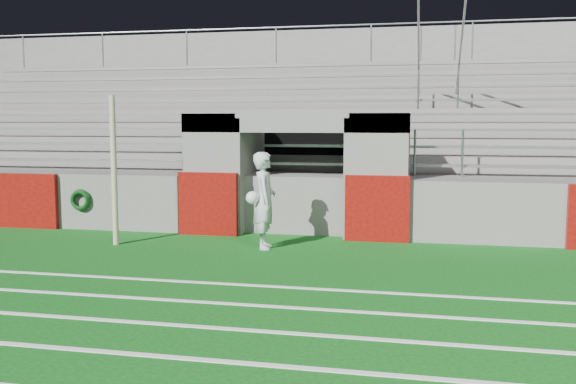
# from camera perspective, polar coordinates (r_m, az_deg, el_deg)

# --- Properties ---
(ground) EXTENTS (90.00, 90.00, 0.00)m
(ground) POSITION_cam_1_polar(r_m,az_deg,el_deg) (10.65, -3.13, -6.91)
(ground) COLOR #0D5013
(ground) RESTS_ON ground
(field_post) EXTENTS (0.11, 0.11, 2.94)m
(field_post) POSITION_cam_1_polar(r_m,az_deg,el_deg) (13.03, -15.21, 1.83)
(field_post) COLOR #BBB38B
(field_post) RESTS_ON ground
(stadium_structure) EXTENTS (26.00, 8.48, 5.42)m
(stadium_structure) POSITION_cam_1_polar(r_m,az_deg,el_deg) (18.20, 3.51, 3.33)
(stadium_structure) COLOR #64625F
(stadium_structure) RESTS_ON ground
(goalkeeper_with_ball) EXTENTS (0.62, 0.76, 1.86)m
(goalkeeper_with_ball) POSITION_cam_1_polar(r_m,az_deg,el_deg) (12.26, -2.11, -0.75)
(goalkeeper_with_ball) COLOR silver
(goalkeeper_with_ball) RESTS_ON ground
(hose_coil) EXTENTS (0.50, 0.14, 0.50)m
(hose_coil) POSITION_cam_1_polar(r_m,az_deg,el_deg) (15.08, -17.98, -0.69)
(hose_coil) COLOR #0B390D
(hose_coil) RESTS_ON ground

